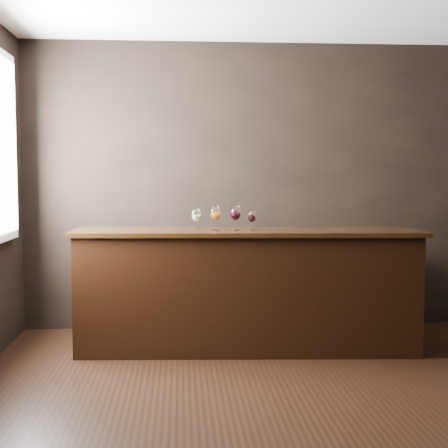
{
  "coord_description": "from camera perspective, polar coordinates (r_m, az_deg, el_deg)",
  "views": [
    {
      "loc": [
        -0.98,
        -3.88,
        1.49
      ],
      "look_at": [
        -0.6,
        1.39,
        1.09
      ],
      "focal_mm": 50.0,
      "sensor_mm": 36.0,
      "label": 1
    }
  ],
  "objects": [
    {
      "name": "bar_counter",
      "position": [
        5.4,
        2.1,
        -6.24
      ],
      "size": [
        2.9,
        0.79,
        1.0
      ],
      "primitive_type": "cube",
      "rotation": [
        0.0,
        0.0,
        -0.06
      ],
      "color": "black",
      "rests_on": "ground"
    },
    {
      "name": "room_shell",
      "position": [
        4.08,
        6.55,
        8.78
      ],
      "size": [
        5.02,
        4.52,
        2.81
      ],
      "color": "black",
      "rests_on": "ground"
    },
    {
      "name": "back_bar_shelf",
      "position": [
        6.05,
        2.49,
        -5.83
      ],
      "size": [
        2.36,
        0.4,
        0.85
      ],
      "primitive_type": "cube",
      "color": "black",
      "rests_on": "ground"
    },
    {
      "name": "glass_red_b",
      "position": [
        5.29,
        2.57,
        0.68
      ],
      "size": [
        0.07,
        0.07,
        0.17
      ],
      "color": "white",
      "rests_on": "bar_top"
    },
    {
      "name": "glass_red_a",
      "position": [
        5.27,
        1.07,
        0.99
      ],
      "size": [
        0.09,
        0.09,
        0.21
      ],
      "color": "white",
      "rests_on": "bar_top"
    },
    {
      "name": "glass_amber",
      "position": [
        5.27,
        -0.8,
        0.95
      ],
      "size": [
        0.09,
        0.09,
        0.21
      ],
      "color": "white",
      "rests_on": "bar_top"
    },
    {
      "name": "ground",
      "position": [
        4.27,
        9.82,
        -16.16
      ],
      "size": [
        5.0,
        5.0,
        0.0
      ],
      "primitive_type": "plane",
      "color": "black",
      "rests_on": "ground"
    },
    {
      "name": "glass_white",
      "position": [
        5.26,
        -2.55,
        0.77
      ],
      "size": [
        0.08,
        0.08,
        0.18
      ],
      "color": "white",
      "rests_on": "bar_top"
    },
    {
      "name": "bar_top",
      "position": [
        5.33,
        2.12,
        -0.73
      ],
      "size": [
        3.0,
        0.86,
        0.04
      ],
      "primitive_type": "cube",
      "rotation": [
        0.0,
        0.0,
        -0.06
      ],
      "color": "black",
      "rests_on": "bar_counter"
    }
  ]
}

